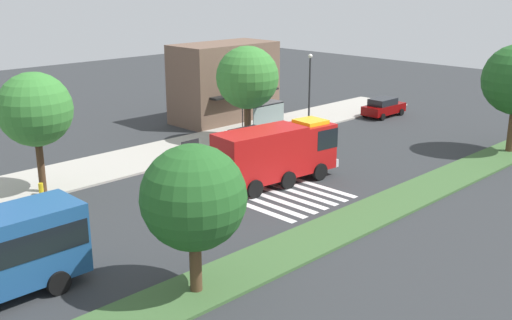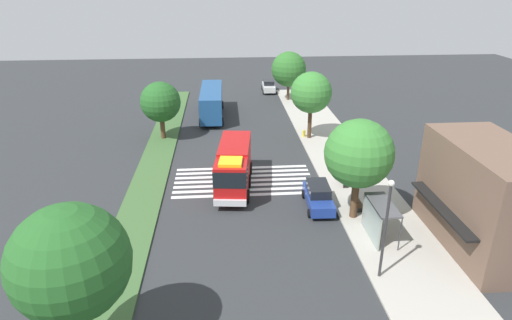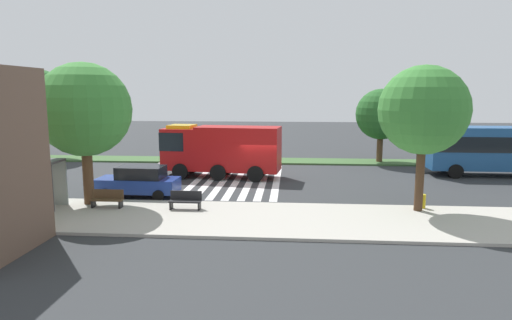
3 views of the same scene
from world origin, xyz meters
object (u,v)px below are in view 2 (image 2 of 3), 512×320
bus_stop_shelter (377,214)px  bench_west_of_shelter (343,179)px  parked_car_west (269,86)px  sidewalk_tree_far_west (289,69)px  median_tree_west (70,263)px  fire_hydrant (304,133)px  street_lamp (386,222)px  sidewalk_tree_center (359,154)px  median_tree_far_west (160,102)px  transit_bus (212,101)px  fire_truck (234,166)px  parked_car_mid (318,196)px  bench_near_shelter (357,202)px  sidewalk_tree_west (311,93)px

bus_stop_shelter → bench_west_of_shelter: 8.16m
parked_car_west → sidewalk_tree_far_west: sidewalk_tree_far_west is taller
median_tree_west → fire_hydrant: (-28.92, 15.24, -4.90)m
street_lamp → sidewalk_tree_far_west: (-39.56, 0.40, 0.63)m
sidewalk_tree_center → median_tree_far_west: sidewalk_tree_center is taller
transit_bus → median_tree_west: (37.39, -5.14, 3.30)m
sidewalk_tree_far_west → fire_hydrant: (15.41, -0.50, -3.94)m
sidewalk_tree_far_west → fire_truck: bearing=-17.3°
bus_stop_shelter → fire_hydrant: bearing=-176.6°
street_lamp → fire_hydrant: 24.38m
parked_car_mid → sidewalk_tree_center: (1.92, 2.20, 4.15)m
bench_near_shelter → sidewalk_tree_far_west: sidewalk_tree_far_west is taller
street_lamp → median_tree_west: median_tree_west is taller
sidewalk_tree_far_west → median_tree_west: 47.05m
bus_stop_shelter → sidewalk_tree_far_west: bearing=-178.9°
bench_near_shelter → sidewalk_tree_far_west: (-31.43, -0.65, 3.84)m
parked_car_west → bench_west_of_shelter: (32.64, 2.85, -0.31)m
parked_car_west → bus_stop_shelter: bus_stop_shelter is taller
sidewalk_tree_far_west → sidewalk_tree_west: bearing=0.0°
fire_truck → median_tree_far_west: size_ratio=1.41×
fire_truck → sidewalk_tree_far_west: sidewalk_tree_far_west is taller
bench_near_shelter → median_tree_west: 21.41m
fire_truck → median_tree_west: size_ratio=1.11×
transit_bus → street_lamp: street_lamp is taller
bench_west_of_shelter → sidewalk_tree_center: sidewalk_tree_center is taller
sidewalk_tree_west → sidewalk_tree_center: sidewalk_tree_center is taller
bench_near_shelter → transit_bus: bearing=-155.3°
parked_car_mid → median_tree_west: median_tree_west is taller
bus_stop_shelter → median_tree_west: median_tree_west is taller
bench_near_shelter → fire_hydrant: size_ratio=2.29×
sidewalk_tree_center → median_tree_west: median_tree_west is taller
sidewalk_tree_far_west → median_tree_west: (44.33, -15.74, 0.96)m
sidewalk_tree_center → bench_near_shelter: bearing=152.7°
parked_car_west → parked_car_mid: (36.05, 0.00, 0.01)m
transit_bus → sidewalk_tree_center: bearing=-157.2°
bus_stop_shelter → sidewalk_tree_far_west: 35.53m
median_tree_west → sidewalk_tree_west: bearing=151.1°
transit_bus → bus_stop_shelter: 30.64m
bus_stop_shelter → bench_near_shelter: 4.20m
fire_truck → parked_car_west: size_ratio=1.95×
fire_truck → street_lamp: size_ratio=1.39×
median_tree_far_west → fire_truck: bearing=29.9°
fire_truck → bench_near_shelter: fire_truck is taller
fire_truck → bench_west_of_shelter: fire_truck is taller
fire_truck → parked_car_west: (-32.52, 6.30, -1.15)m
parked_car_west → sidewalk_tree_far_west: 6.71m
sidewalk_tree_west → median_tree_far_west: (-1.12, -15.74, -0.97)m
street_lamp → parked_car_mid: bearing=-168.4°
bench_near_shelter → fire_hydrant: (-16.02, -1.15, -0.10)m
median_tree_west → fire_hydrant: bearing=152.2°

